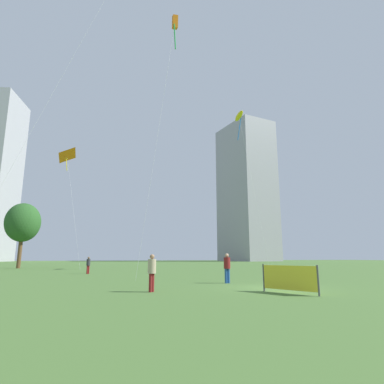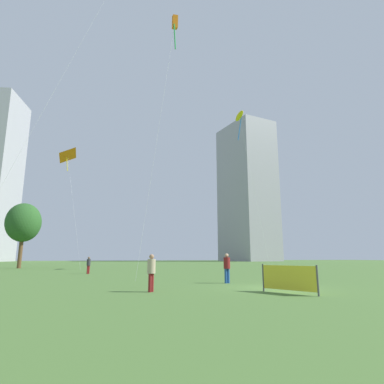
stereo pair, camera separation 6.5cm
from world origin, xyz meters
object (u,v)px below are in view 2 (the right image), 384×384
Objects in this scene: kite_flying_1 at (175,25)px; distant_highrise_1 at (247,192)px; event_banner at (289,278)px; kite_flying_0 at (239,116)px; person_standing_1 at (151,270)px; park_tree_0 at (23,223)px; person_standing_3 at (89,264)px; kite_flying_3 at (68,156)px; person_standing_2 at (227,266)px.

distant_highrise_1 reaches higher than kite_flying_1.
event_banner is at bearing -126.24° from distant_highrise_1.
distant_highrise_1 is (43.79, 80.40, 7.41)m from kite_flying_0.
person_standing_1 is 123.11m from distant_highrise_1.
distant_highrise_1 is at bearing 42.01° from park_tree_0.
person_standing_3 is 0.17× the size of park_tree_0.
distant_highrise_1 is at bearing 15.07° from person_standing_1.
person_standing_1 is 0.08× the size of kite_flying_0.
person_standing_3 is at bearing 116.56° from kite_flying_1.
kite_flying_3 is 96.17m from distant_highrise_1.
person_standing_2 is 117.34m from distant_highrise_1.
kite_flying_3 is 11.98m from park_tree_0.
person_standing_2 is at bearing 77.85° from person_standing_3.
park_tree_0 is at bearing -105.52° from person_standing_3.
person_standing_2 is 0.19× the size of park_tree_0.
kite_flying_3 is (-9.49, 28.44, -3.68)m from kite_flying_1.
kite_flying_1 is at bearing -71.55° from kite_flying_3.
kite_flying_0 is at bearing -127.52° from distant_highrise_1.
distant_highrise_1 is at bearing -167.98° from person_standing_3.
distant_highrise_1 is (67.16, 67.81, 11.82)m from kite_flying_3.
kite_flying_1 is 112.50m from distant_highrise_1.
kite_flying_3 is 43.47m from event_banner.
person_standing_3 is at bearing -64.15° from park_tree_0.
park_tree_0 is at bearing 152.77° from kite_flying_0.
park_tree_0 is (-12.17, 38.00, 5.66)m from person_standing_1.
kite_flying_3 reaches higher than park_tree_0.
kite_flying_0 is (11.20, 19.47, 20.38)m from person_standing_2.
person_standing_1 is 39.68m from kite_flying_3.
kite_flying_3 reaches higher than person_standing_1.
kite_flying_0 is 35.75m from park_tree_0.
distant_highrise_1 is 122.70m from event_banner.
person_standing_2 reaches higher than person_standing_3.
person_standing_3 is 109.64m from distant_highrise_1.
event_banner is (17.99, -40.63, -5.99)m from park_tree_0.
event_banner is (-54.75, -106.13, -28.17)m from distant_highrise_1.
kite_flying_1 is 8.28× the size of event_banner.
person_standing_2 is at bearing 92.16° from event_banner.
person_standing_1 is 0.18× the size of park_tree_0.
kite_flying_3 is 1.85× the size of park_tree_0.
person_standing_2 is 0.10× the size of kite_flying_3.
distant_highrise_1 is (60.57, 103.50, 27.84)m from person_standing_1.
distant_highrise_1 is (54.98, 99.87, 27.79)m from person_standing_2.
kite_flying_1 is 30.21m from kite_flying_3.
kite_flying_3 is (-12.18, 32.06, 15.96)m from person_standing_2.
kite_flying_1 reaches higher than person_standing_1.
park_tree_0 reaches higher than person_standing_3.
person_standing_2 is 39.08m from park_tree_0.
kite_flying_0 is at bearing 9.41° from person_standing_1.
distant_highrise_1 reaches higher than kite_flying_3.
person_standing_1 is at bearing -79.53° from kite_flying_3.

